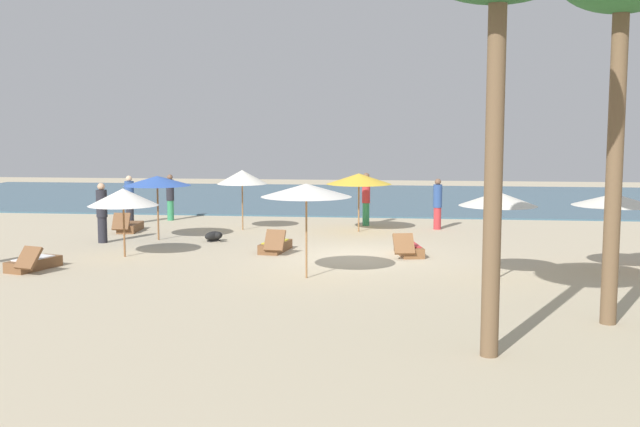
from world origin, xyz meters
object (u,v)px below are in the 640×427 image
Objects in this scene: person_0 at (366,198)px; person_4 at (438,203)px; umbrella_5 at (359,179)px; lounger_3 at (275,246)px; umbrella_2 at (498,199)px; person_5 at (170,197)px; lounger_0 at (408,249)px; umbrella_7 at (157,181)px; umbrella_1 at (242,177)px; umbrella_4 at (306,190)px; lounger_1 at (129,227)px; lounger_2 at (33,263)px; person_3 at (129,200)px; umbrella_6 at (614,200)px; dog at (214,236)px; person_2 at (102,212)px; umbrella_3 at (123,197)px.

person_0 is 2.70m from person_4.
umbrella_5 is 1.86m from person_0.
umbrella_5 reaches higher than lounger_3.
umbrella_2 reaches higher than person_5.
umbrella_7 is at bearing 165.67° from lounger_0.
umbrella_2 reaches higher than umbrella_1.
umbrella_4 reaches higher than person_0.
lounger_0 is at bearing -21.79° from lounger_1.
umbrella_4 is at bearing -57.79° from person_5.
lounger_3 is 0.87× the size of person_0.
umbrella_2 is 8.87m from umbrella_5.
lounger_2 is 9.28m from person_3.
umbrella_5 is 7.95m from person_5.
dog is (-11.36, 3.90, -1.68)m from umbrella_6.
dog is at bearing 10.59° from person_2.
umbrella_3 is 0.95× the size of umbrella_6.
lounger_3 is 8.82m from person_5.
umbrella_5 reaches higher than umbrella_6.
umbrella_1 is 7.76m from lounger_0.
umbrella_2 is 1.03× the size of umbrella_6.
umbrella_3 reaches higher than person_4.
lounger_2 reaches higher than dog.
umbrella_3 is (-10.16, 2.04, -0.26)m from umbrella_2.
umbrella_2 is at bearing -30.88° from lounger_1.
umbrella_7 is at bearing 163.10° from umbrella_6.
umbrella_1 reaches higher than lounger_0.
lounger_0 is 0.96× the size of person_3.
umbrella_5 is (6.28, 5.93, 0.15)m from umbrella_3.
lounger_2 is at bearing -148.29° from lounger_3.
umbrella_6 is 1.09× the size of person_2.
lounger_1 reaches higher than lounger_2.
umbrella_6 is (3.02, 1.25, -0.11)m from umbrella_2.
umbrella_1 reaches higher than umbrella_3.
lounger_0 is 0.99× the size of lounger_2.
umbrella_2 is 15.44m from person_5.
dog is at bearing -135.92° from person_0.
umbrella_1 is 1.25× the size of lounger_3.
lounger_2 is at bearing -89.34° from lounger_1.
lounger_1 reaches higher than lounger_0.
person_0 is at bearing 84.88° from umbrella_4.
person_4 is (3.50, 9.33, -1.23)m from umbrella_4.
umbrella_2 is 0.94× the size of umbrella_5.
umbrella_1 is 4.32m from lounger_1.
umbrella_4 reaches higher than person_5.
person_4 reaches higher than lounger_2.
dog is (-7.22, -3.76, -0.75)m from person_4.
umbrella_1 is 3.31m from dog.
umbrella_4 is at bearing -46.01° from lounger_1.
person_3 is at bearing 150.74° from lounger_0.
person_2 is 4.62m from person_3.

